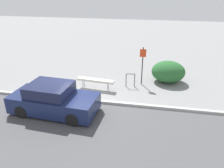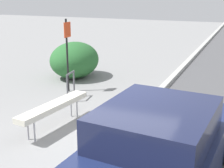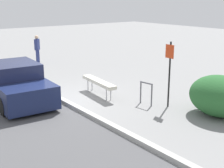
{
  "view_description": "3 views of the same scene",
  "coord_description": "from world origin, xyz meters",
  "px_view_note": "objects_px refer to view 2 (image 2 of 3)",
  "views": [
    {
      "loc": [
        3.54,
        -9.57,
        5.55
      ],
      "look_at": [
        1.71,
        0.08,
        1.07
      ],
      "focal_mm": 35.0,
      "sensor_mm": 36.0,
      "label": 1
    },
    {
      "loc": [
        -5.18,
        -2.39,
        3.07
      ],
      "look_at": [
        1.53,
        0.55,
        0.91
      ],
      "focal_mm": 50.0,
      "sensor_mm": 36.0,
      "label": 2
    },
    {
      "loc": [
        10.15,
        -5.14,
        3.68
      ],
      "look_at": [
        1.48,
        1.43,
        0.7
      ],
      "focal_mm": 50.0,
      "sensor_mm": 36.0,
      "label": 3
    }
  ],
  "objects_px": {
    "bench": "(54,106)",
    "sign_post": "(67,49)",
    "bike_rack": "(71,83)",
    "parked_car_near": "(158,151)"
  },
  "relations": [
    {
      "from": "bench",
      "to": "sign_post",
      "type": "xyz_separation_m",
      "value": [
        2.57,
        1.17,
        0.85
      ]
    },
    {
      "from": "bench",
      "to": "bike_rack",
      "type": "bearing_deg",
      "value": 26.39
    },
    {
      "from": "sign_post",
      "to": "bike_rack",
      "type": "bearing_deg",
      "value": -143.93
    },
    {
      "from": "parked_car_near",
      "to": "bench",
      "type": "bearing_deg",
      "value": 69.67
    },
    {
      "from": "bench",
      "to": "parked_car_near",
      "type": "height_order",
      "value": "parked_car_near"
    },
    {
      "from": "bike_rack",
      "to": "sign_post",
      "type": "distance_m",
      "value": 1.18
    },
    {
      "from": "bench",
      "to": "parked_car_near",
      "type": "xyz_separation_m",
      "value": [
        -1.28,
        -2.83,
        0.12
      ]
    },
    {
      "from": "bench",
      "to": "sign_post",
      "type": "distance_m",
      "value": 2.95
    },
    {
      "from": "parked_car_near",
      "to": "sign_post",
      "type": "bearing_deg",
      "value": 50.09
    },
    {
      "from": "bench",
      "to": "bike_rack",
      "type": "height_order",
      "value": "bike_rack"
    }
  ]
}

